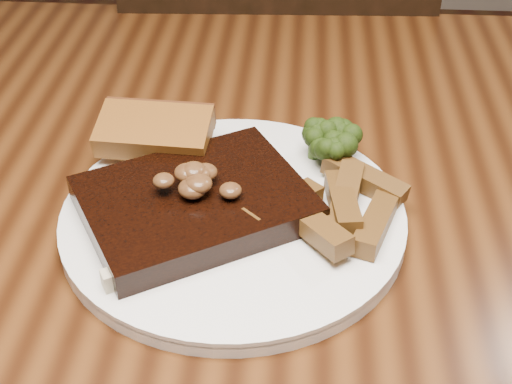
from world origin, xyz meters
TOP-DOWN VIEW (x-y plane):
  - dining_table at (0.00, 0.00)m, footprint 1.60×0.90m
  - chair_far at (0.01, 0.57)m, footprint 0.47×0.47m
  - plate at (-0.00, -0.03)m, footprint 0.36×0.36m
  - steak at (-0.03, -0.03)m, footprint 0.23×0.22m
  - steak_bone at (-0.03, -0.10)m, footprint 0.12×0.08m
  - mushroom_pile at (-0.03, -0.03)m, footprint 0.07×0.07m
  - garlic_bread at (-0.08, 0.05)m, footprint 0.11×0.06m
  - potato_wedges at (0.08, -0.02)m, footprint 0.11×0.11m
  - broccoli_cluster at (0.07, 0.06)m, footprint 0.06×0.06m

SIDE VIEW (x-z plane):
  - chair_far at x=0.01m, z-range 0.05..1.01m
  - dining_table at x=0.00m, z-range 0.28..1.03m
  - plate at x=0.00m, z-range 0.75..0.76m
  - steak_bone at x=-0.03m, z-range 0.76..0.78m
  - garlic_bread at x=-0.08m, z-range 0.76..0.79m
  - potato_wedges at x=0.08m, z-range 0.76..0.79m
  - steak at x=-0.03m, z-range 0.76..0.79m
  - broccoli_cluster at x=0.07m, z-range 0.76..0.80m
  - mushroom_pile at x=-0.03m, z-range 0.79..0.82m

